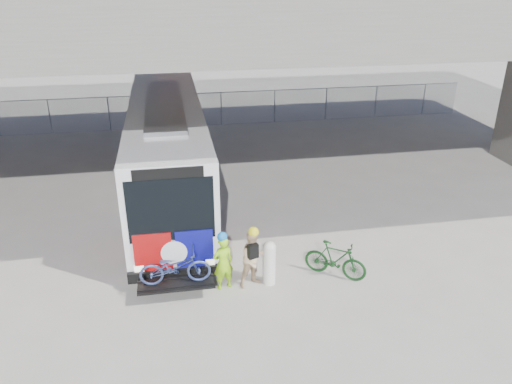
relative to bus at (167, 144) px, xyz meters
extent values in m
plane|color=#9E9991|center=(2.00, -2.87, -2.11)|extent=(160.00, 160.00, 0.00)
cube|color=silver|center=(0.00, -0.01, -0.16)|extent=(2.55, 12.00, 3.20)
cube|color=black|center=(0.00, 0.49, 0.48)|extent=(2.61, 11.00, 1.28)
cube|color=black|center=(0.00, -5.96, 0.23)|extent=(2.24, 0.12, 1.76)
cube|color=black|center=(0.00, -5.96, 1.25)|extent=(1.78, 0.12, 0.30)
cube|color=black|center=(0.00, -6.06, -1.66)|extent=(2.55, 0.20, 0.30)
cube|color=#980B0C|center=(-0.55, -6.03, -1.01)|extent=(1.00, 0.08, 1.20)
cube|color=navy|center=(0.55, -6.03, -1.01)|extent=(1.00, 0.08, 1.20)
cylinder|color=silver|center=(0.00, -6.05, -1.01)|extent=(0.70, 0.06, 0.70)
cube|color=gray|center=(0.00, -0.01, 1.51)|extent=(1.28, 7.20, 0.14)
cube|color=black|center=(0.00, -6.56, -1.66)|extent=(2.00, 0.70, 0.06)
cylinder|color=black|center=(-1.16, -4.41, -1.61)|extent=(0.30, 1.00, 1.00)
cylinder|color=black|center=(1.15, -4.41, -1.61)|extent=(0.30, 1.00, 1.00)
cylinder|color=black|center=(-1.16, 4.19, -1.61)|extent=(0.30, 1.00, 1.00)
cylinder|color=black|center=(1.15, 4.19, -1.61)|extent=(0.30, 1.00, 1.00)
cube|color=#980B0C|center=(-1.31, -3.81, -0.81)|extent=(0.06, 2.60, 1.70)
cube|color=navy|center=(-1.31, -2.21, -0.81)|extent=(0.06, 1.40, 1.70)
cube|color=#980B0C|center=(1.30, -3.81, -0.81)|extent=(0.06, 2.60, 1.70)
cube|color=navy|center=(1.30, -2.21, -0.81)|extent=(0.06, 1.40, 1.70)
imported|color=#3A4A80|center=(0.00, -6.56, -1.14)|extent=(1.85, 0.67, 0.97)
cube|color=#605E59|center=(2.00, 1.13, 4.64)|extent=(40.00, 16.00, 1.50)
cylinder|color=gray|center=(-6.00, 9.13, -1.21)|extent=(0.06, 0.06, 1.80)
cylinder|color=gray|center=(-2.00, 9.13, -1.21)|extent=(0.06, 0.06, 1.80)
cylinder|color=gray|center=(2.00, 9.13, -1.21)|extent=(0.06, 0.06, 1.80)
cylinder|color=gray|center=(6.00, 9.13, -1.21)|extent=(0.06, 0.06, 1.80)
cylinder|color=gray|center=(10.00, 9.13, -1.21)|extent=(0.06, 0.06, 1.80)
cylinder|color=gray|center=(14.00, 9.13, -1.21)|extent=(0.06, 0.06, 1.80)
plane|color=gray|center=(2.00, 9.13, -1.21)|extent=(30.00, 0.00, 30.00)
cube|color=gray|center=(2.00, 9.13, -0.29)|extent=(30.00, 0.05, 0.04)
cube|color=brown|center=(26.00, 37.13, 1.89)|extent=(10.00, 8.00, 8.00)
cylinder|color=beige|center=(2.55, -6.31, -1.54)|extent=(0.34, 0.34, 1.14)
sphere|color=beige|center=(2.55, -6.31, -0.97)|extent=(0.34, 0.34, 0.34)
imported|color=#8FD816|center=(1.28, -6.31, -1.32)|extent=(0.66, 0.54, 1.57)
sphere|color=blue|center=(1.28, -6.31, -0.51)|extent=(0.27, 0.27, 0.27)
imported|color=tan|center=(2.11, -6.31, -1.29)|extent=(0.95, 0.85, 1.64)
sphere|color=yellow|center=(2.11, -6.31, -0.45)|extent=(0.28, 0.28, 0.28)
cube|color=black|center=(2.06, -6.50, -0.92)|extent=(0.32, 0.24, 0.40)
imported|color=#133C17|center=(4.44, -6.31, -1.57)|extent=(1.76, 1.45, 1.08)
camera|label=1|loc=(0.14, -17.71, 5.94)|focal=35.00mm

